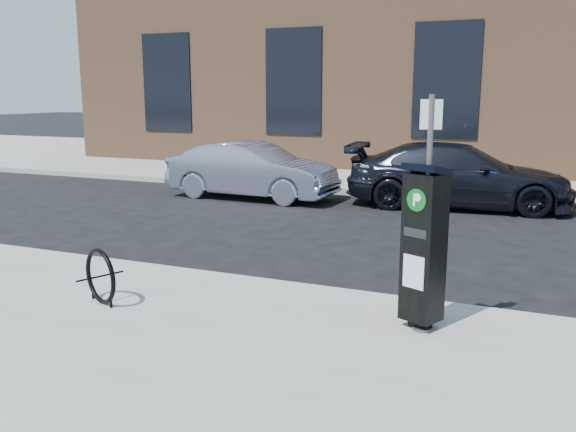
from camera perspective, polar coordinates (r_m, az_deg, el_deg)
The scene contains 10 objects.
ground at distance 8.23m, azimuth 0.65°, elevation -7.31°, with size 120.00×120.00×0.00m, color black.
sidewalk_far at distance 21.56m, azimuth 15.01°, elevation 4.22°, with size 60.00×12.00×0.15m, color gray.
curb_near at distance 8.19m, azimuth 0.60°, elevation -6.85°, with size 60.00×0.12×0.16m, color #9E9B93.
curb_far at distance 15.72m, azimuth 11.86°, elevation 1.80°, with size 60.00×0.12×0.16m, color #9E9B93.
building at distance 24.43m, azimuth 16.56°, elevation 14.52°, with size 28.00×10.05×8.25m.
parking_kiosk at distance 6.60m, azimuth 12.59°, elevation -2.66°, with size 0.52×0.50×1.79m.
sign_pole at distance 6.45m, azimuth 12.83°, elevation -0.13°, with size 0.21×0.20×2.48m.
bike_rack at distance 7.68m, azimuth -17.15°, elevation -5.43°, with size 0.65×0.32×0.69m.
car_silver at distance 15.52m, azimuth -3.40°, elevation 4.28°, with size 1.51×4.33×1.43m, color gray.
car_dark at distance 14.85m, azimuth 15.62°, elevation 3.69°, with size 2.09×5.15×1.49m, color black.
Camera 1 is at (2.96, -7.21, 2.65)m, focal length 38.00 mm.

